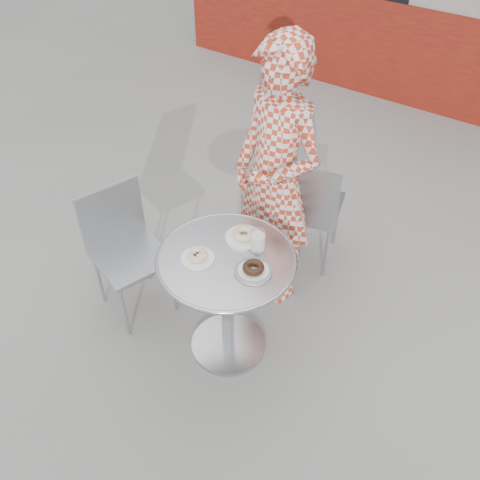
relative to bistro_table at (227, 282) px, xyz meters
The scene contains 9 objects.
ground 0.59m from the bistro_table, 96.44° to the left, with size 60.00×60.00×0.00m, color #999792.
bistro_table is the anchor object (origin of this frame).
chair_far 1.05m from the bistro_table, 90.32° to the left, with size 0.52×0.52×0.90m.
chair_left 0.78m from the bistro_table, behind, with size 0.54×0.53×0.88m.
seated_person 0.70m from the bistro_table, 96.56° to the left, with size 0.65×0.42×1.77m, color #B8321C.
plate_far 0.28m from the bistro_table, 93.16° to the left, with size 0.21×0.21×0.05m.
plate_near 0.26m from the bistro_table, 142.72° to the right, with size 0.18×0.18×0.05m.
plate_checker 0.27m from the bistro_table, ahead, with size 0.20×0.20×0.05m.
milk_cup 0.31m from the bistro_table, 54.23° to the left, with size 0.08×0.08×0.13m.
Camera 1 is at (1.21, -1.70, 2.79)m, focal length 40.00 mm.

